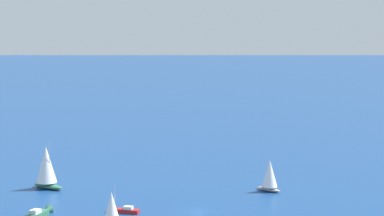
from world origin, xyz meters
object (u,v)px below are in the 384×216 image
Objects in this scene: motorboat_offshore at (40,213)px; sailboat_near_centre at (46,167)px; motorboat_far_port at (122,210)px; sailboat_inshore at (270,175)px.

sailboat_near_centre is at bearing -178.52° from motorboat_offshore.
motorboat_far_port is at bearing 35.85° from sailboat_near_centre.
sailboat_inshore is (-17.12, 39.09, 3.78)m from motorboat_far_port.
motorboat_offshore is at bearing 1.48° from sailboat_near_centre.
motorboat_offshore is at bearing -87.52° from motorboat_far_port.
sailboat_inshore is (10.21, 58.83, -1.57)m from sailboat_near_centre.
motorboat_offshore is at bearing -72.84° from sailboat_inshore.
motorboat_far_port is at bearing -66.35° from sailboat_inshore.
sailboat_near_centre reaches higher than motorboat_far_port.
motorboat_offshore is (0.82, -19.02, 0.11)m from motorboat_far_port.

